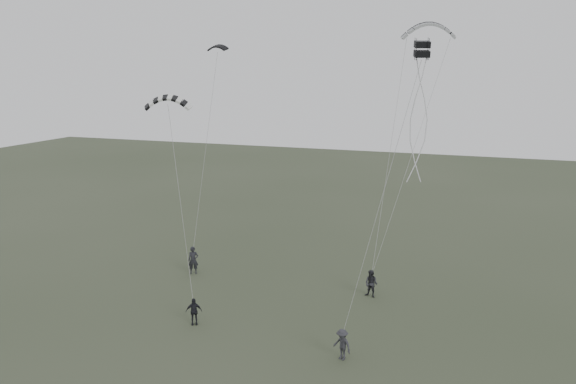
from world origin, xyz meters
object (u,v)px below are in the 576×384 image
(flyer_left, at_px, (193,260))
(flyer_center, at_px, (194,311))
(flyer_far, at_px, (342,344))
(kite_pale_large, at_px, (429,24))
(flyer_right, at_px, (371,284))
(kite_box, at_px, (422,49))
(kite_striped, at_px, (168,98))
(kite_dark_small, at_px, (217,46))

(flyer_left, xyz_separation_m, flyer_center, (3.89, -7.02, -0.20))
(flyer_center, height_order, flyer_far, flyer_far)
(kite_pale_large, bearing_deg, flyer_center, -137.37)
(flyer_right, bearing_deg, kite_box, -39.79)
(kite_striped, relative_size, kite_box, 3.59)
(flyer_left, height_order, flyer_center, flyer_left)
(flyer_center, distance_m, kite_striped, 12.39)
(flyer_center, xyz_separation_m, kite_box, (11.38, 2.85, 14.07))
(flyer_left, xyz_separation_m, kite_box, (15.28, -4.18, 13.87))
(kite_striped, xyz_separation_m, kite_box, (14.51, -0.54, 2.56))
(flyer_center, bearing_deg, kite_dark_small, 78.11)
(kite_dark_small, bearing_deg, kite_striped, -77.15)
(flyer_center, relative_size, kite_pale_large, 0.43)
(flyer_right, height_order, kite_dark_small, kite_dark_small)
(kite_box, bearing_deg, flyer_center, 177.91)
(flyer_left, height_order, kite_dark_small, kite_dark_small)
(flyer_far, distance_m, kite_pale_large, 22.17)
(flyer_left, relative_size, flyer_right, 1.12)
(flyer_far, distance_m, kite_box, 14.81)
(flyer_right, height_order, flyer_center, flyer_right)
(flyer_far, distance_m, kite_striped, 17.06)
(flyer_center, bearing_deg, flyer_left, 89.72)
(flyer_right, relative_size, kite_dark_small, 1.12)
(kite_box, bearing_deg, flyer_left, 148.58)
(kite_pale_large, bearing_deg, flyer_left, -164.40)
(flyer_right, bearing_deg, flyer_far, -72.51)
(flyer_right, relative_size, flyer_far, 1.09)
(flyer_left, height_order, kite_pale_large, kite_pale_large)
(kite_pale_large, bearing_deg, kite_striped, -152.46)
(flyer_left, relative_size, kite_striped, 0.72)
(flyer_left, xyz_separation_m, kite_striped, (0.77, -3.64, 11.30))
(kite_striped, bearing_deg, flyer_right, -4.81)
(flyer_center, distance_m, kite_box, 18.32)
(flyer_center, bearing_deg, flyer_far, -35.96)
(flyer_right, relative_size, flyer_center, 1.13)
(flyer_far, xyz_separation_m, kite_striped, (-11.83, 4.41, 11.48))
(kite_box, bearing_deg, kite_dark_small, 137.05)
(kite_striped, bearing_deg, kite_box, -24.56)
(flyer_center, height_order, kite_striped, kite_striped)
(kite_pale_large, height_order, kite_striped, kite_pale_large)
(kite_dark_small, height_order, kite_box, kite_dark_small)
(flyer_right, relative_size, kite_striped, 0.65)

